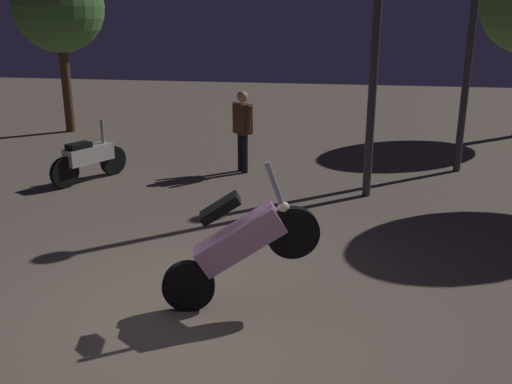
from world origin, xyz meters
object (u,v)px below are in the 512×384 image
Objects in this scene: streetlamp_far at (377,23)px; motorcycle_pink_foreground at (240,244)px; streetlamp_near at (474,14)px; person_rider_beside at (243,125)px; motorcycle_white_parked_left at (89,158)px.

motorcycle_pink_foreground is at bearing -108.44° from streetlamp_far.
person_rider_beside is at bearing -169.49° from streetlamp_near.
motorcycle_pink_foreground is at bearing 58.81° from person_rider_beside.
streetlamp_near reaches higher than streetlamp_far.
motorcycle_pink_foreground is 4.91m from streetlamp_far.
streetlamp_far reaches higher than person_rider_beside.
motorcycle_white_parked_left is 0.95× the size of person_rider_beside.
streetlamp_near reaches higher than motorcycle_white_parked_left.
streetlamp_far is (2.39, -1.14, 1.92)m from person_rider_beside.
motorcycle_white_parked_left is 2.96m from person_rider_beside.
streetlamp_near is 2.64m from streetlamp_far.
motorcycle_pink_foreground reaches higher than motorcycle_white_parked_left.
person_rider_beside is at bearing -40.62° from motorcycle_white_parked_left.
person_rider_beside is 4.74m from streetlamp_near.
motorcycle_white_parked_left is at bearing -164.88° from streetlamp_near.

